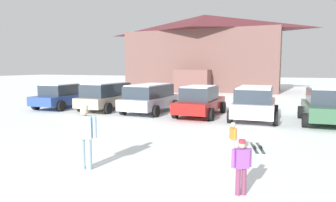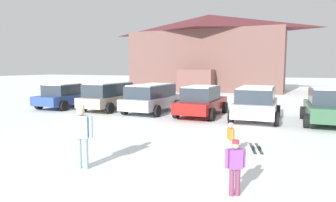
# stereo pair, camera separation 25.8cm
# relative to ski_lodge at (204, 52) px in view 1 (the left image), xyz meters

# --- Properties ---
(ground) EXTENTS (160.00, 160.00, 0.00)m
(ground) POSITION_rel_ski_lodge_xyz_m (4.83, -29.97, -4.39)
(ground) COLOR white
(ski_lodge) EXTENTS (17.67, 9.91, 8.68)m
(ski_lodge) POSITION_rel_ski_lodge_xyz_m (0.00, 0.00, 0.00)
(ski_lodge) COLOR brown
(ski_lodge) RESTS_ON ground
(parked_blue_hatchback) EXTENTS (2.32, 4.21, 1.58)m
(parked_blue_hatchback) POSITION_rel_ski_lodge_xyz_m (-3.98, -19.19, -3.59)
(parked_blue_hatchback) COLOR #2D4B99
(parked_blue_hatchback) RESTS_ON ground
(parked_beige_suv) EXTENTS (2.13, 4.39, 1.70)m
(parked_beige_suv) POSITION_rel_ski_lodge_xyz_m (-0.76, -18.77, -3.48)
(parked_beige_suv) COLOR tan
(parked_beige_suv) RESTS_ON ground
(parked_silver_wagon) EXTENTS (2.23, 4.53, 1.66)m
(parked_silver_wagon) POSITION_rel_ski_lodge_xyz_m (2.16, -18.68, -3.49)
(parked_silver_wagon) COLOR #B2BBC8
(parked_silver_wagon) RESTS_ON ground
(parked_red_sedan) EXTENTS (2.16, 4.63, 1.64)m
(parked_red_sedan) POSITION_rel_ski_lodge_xyz_m (5.19, -18.66, -3.56)
(parked_red_sedan) COLOR #AD1A18
(parked_red_sedan) RESTS_ON ground
(parked_white_suv) EXTENTS (2.40, 4.41, 1.67)m
(parked_white_suv) POSITION_rel_ski_lodge_xyz_m (8.07, -18.83, -3.48)
(parked_white_suv) COLOR white
(parked_white_suv) RESTS_ON ground
(parked_green_coupe) EXTENTS (2.43, 4.15, 1.71)m
(parked_green_coupe) POSITION_rel_ski_lodge_xyz_m (11.30, -18.73, -3.53)
(parked_green_coupe) COLOR #366143
(parked_green_coupe) RESTS_ON ground
(skier_adult_in_blue_parka) EXTENTS (0.60, 0.35, 1.67)m
(skier_adult_in_blue_parka) POSITION_rel_ski_lodge_xyz_m (4.98, -28.15, -3.44)
(skier_adult_in_blue_parka) COLOR #9BB8C4
(skier_adult_in_blue_parka) RESTS_ON ground
(skier_child_in_purple_jacket) EXTENTS (0.38, 0.29, 1.16)m
(skier_child_in_purple_jacket) POSITION_rel_ski_lodge_xyz_m (8.93, -28.17, -3.73)
(skier_child_in_purple_jacket) COLOR #7D3A5A
(skier_child_in_purple_jacket) RESTS_ON ground
(skier_child_in_orange_jacket) EXTENTS (0.25, 0.32, 0.99)m
(skier_child_in_orange_jacket) POSITION_rel_ski_lodge_xyz_m (8.23, -25.40, -3.83)
(skier_child_in_orange_jacket) COLOR #EFACC1
(skier_child_in_orange_jacket) RESTS_ON ground
(pair_of_skis) EXTENTS (0.63, 1.36, 0.08)m
(pair_of_skis) POSITION_rel_ski_lodge_xyz_m (8.83, -24.31, -4.36)
(pair_of_skis) COLOR black
(pair_of_skis) RESTS_ON ground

